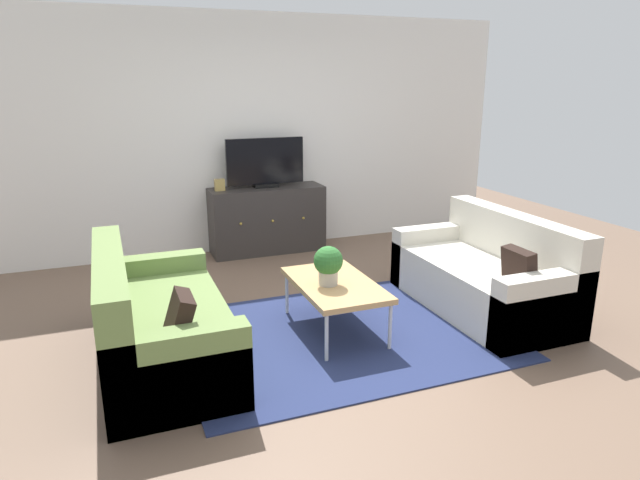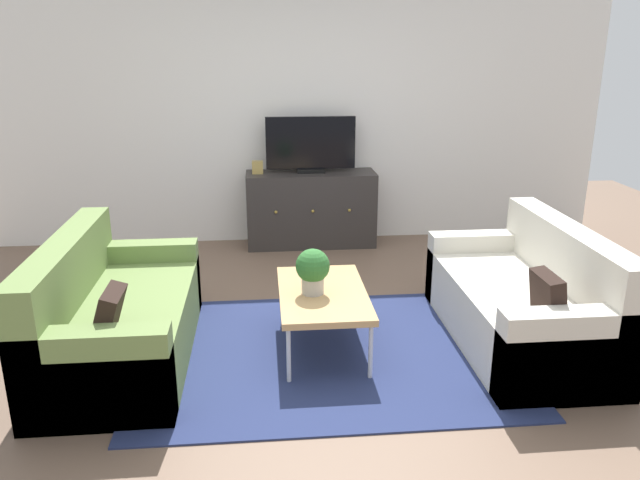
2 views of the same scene
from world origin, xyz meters
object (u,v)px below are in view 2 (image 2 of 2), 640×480
at_px(couch_right_side, 529,304).
at_px(tv_console, 311,209).
at_px(potted_plant, 313,269).
at_px(mantel_clock, 258,167).
at_px(coffee_table, 323,295).
at_px(flat_screen_tv, 311,145).
at_px(couch_left_side, 110,321).

bearing_deg(couch_right_side, tv_console, 119.49).
xyz_separation_m(potted_plant, mantel_clock, (-0.36, 2.35, 0.24)).
distance_m(potted_plant, tv_console, 2.37).
distance_m(couch_right_side, coffee_table, 1.46).
bearing_deg(coffee_table, potted_plant, -158.05).
xyz_separation_m(flat_screen_tv, mantel_clock, (-0.54, -0.02, -0.22)).
height_order(couch_left_side, couch_right_side, same).
height_order(coffee_table, tv_console, tv_console).
bearing_deg(mantel_clock, potted_plant, -81.21).
relative_size(tv_console, mantel_clock, 10.18).
bearing_deg(couch_left_side, flat_screen_tv, 57.51).
bearing_deg(couch_right_side, couch_left_side, 180.00).
height_order(flat_screen_tv, mantel_clock, flat_screen_tv).
bearing_deg(potted_plant, couch_left_side, -179.02).
relative_size(couch_left_side, mantel_clock, 13.09).
height_order(coffee_table, flat_screen_tv, flat_screen_tv).
bearing_deg(mantel_clock, tv_console, -0.00).
relative_size(couch_left_side, potted_plant, 5.47).
distance_m(couch_left_side, mantel_clock, 2.63).
bearing_deg(potted_plant, mantel_clock, 98.79).
xyz_separation_m(couch_left_side, potted_plant, (1.35, 0.02, 0.31)).
height_order(coffee_table, potted_plant, potted_plant).
xyz_separation_m(couch_left_side, flat_screen_tv, (1.52, 2.39, 0.76)).
relative_size(tv_console, flat_screen_tv, 1.46).
distance_m(tv_console, mantel_clock, 0.70).
xyz_separation_m(couch_left_side, mantel_clock, (0.98, 2.37, 0.55)).
xyz_separation_m(couch_right_side, mantel_clock, (-1.88, 2.37, 0.55)).
bearing_deg(potted_plant, couch_right_side, -0.87).
height_order(potted_plant, tv_console, tv_console).
bearing_deg(couch_left_side, tv_console, 57.29).
distance_m(couch_left_side, tv_console, 2.82).
distance_m(couch_right_side, potted_plant, 1.55).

